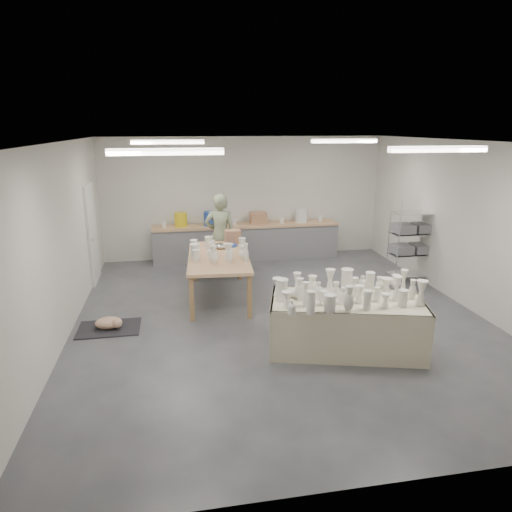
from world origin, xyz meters
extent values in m
plane|color=#424449|center=(0.00, 0.00, 0.00)|extent=(8.00, 8.00, 0.00)
cube|color=white|center=(0.00, 0.00, 2.99)|extent=(7.00, 8.00, 0.02)
cube|color=silver|center=(0.00, 4.00, 1.50)|extent=(7.00, 0.02, 3.00)
cube|color=silver|center=(0.00, -4.00, 1.50)|extent=(7.00, 0.02, 3.00)
cube|color=silver|center=(-3.50, 0.00, 1.50)|extent=(0.02, 8.00, 3.00)
cube|color=silver|center=(3.50, 0.00, 1.50)|extent=(0.02, 8.00, 3.00)
cube|color=white|center=(-3.47, 2.60, 1.05)|extent=(0.05, 0.90, 2.10)
cube|color=white|center=(-1.80, -1.50, 2.94)|extent=(1.40, 0.12, 0.08)
cube|color=white|center=(1.80, -1.50, 2.94)|extent=(1.40, 0.12, 0.08)
cube|color=white|center=(-1.80, 2.00, 2.94)|extent=(1.40, 0.12, 0.08)
cube|color=white|center=(1.80, 2.00, 2.94)|extent=(1.40, 0.12, 0.08)
cube|color=tan|center=(0.00, 3.68, 0.87)|extent=(4.60, 0.60, 0.06)
cube|color=slate|center=(0.00, 3.68, 0.42)|extent=(4.60, 0.55, 0.84)
cylinder|color=yellow|center=(-1.60, 3.68, 1.07)|extent=(0.30, 0.30, 0.34)
cylinder|color=#1C3D99|center=(-0.90, 3.68, 1.07)|extent=(0.30, 0.30, 0.34)
cylinder|color=white|center=(1.40, 3.68, 1.07)|extent=(0.30, 0.30, 0.34)
cube|color=#A57050|center=(0.30, 3.68, 1.04)|extent=(0.40, 0.30, 0.28)
cylinder|color=white|center=(-2.00, 3.68, 0.97)|extent=(0.10, 0.10, 0.14)
cylinder|color=white|center=(-0.30, 3.68, 0.97)|extent=(0.10, 0.10, 0.14)
cylinder|color=white|center=(0.90, 3.68, 0.97)|extent=(0.10, 0.10, 0.14)
cylinder|color=white|center=(1.90, 3.68, 0.97)|extent=(0.10, 0.10, 0.14)
cylinder|color=silver|center=(2.78, 1.18, 0.90)|extent=(0.02, 0.02, 1.80)
cylinder|color=silver|center=(3.62, 1.18, 0.90)|extent=(0.02, 0.02, 1.80)
cylinder|color=silver|center=(2.78, 1.62, 0.90)|extent=(0.02, 0.02, 1.80)
cylinder|color=silver|center=(3.62, 1.62, 0.90)|extent=(0.02, 0.02, 1.80)
cube|color=silver|center=(3.20, 1.40, 0.15)|extent=(0.88, 0.48, 0.02)
cube|color=silver|center=(3.20, 1.40, 0.60)|extent=(0.88, 0.48, 0.02)
cube|color=silver|center=(3.20, 1.40, 1.05)|extent=(0.88, 0.48, 0.02)
cube|color=silver|center=(3.20, 1.40, 1.50)|extent=(0.88, 0.48, 0.02)
cube|color=slate|center=(2.98, 1.40, 0.72)|extent=(0.38, 0.42, 0.18)
cube|color=slate|center=(3.42, 1.40, 0.72)|extent=(0.38, 0.42, 0.18)
cube|color=slate|center=(2.98, 1.40, 1.17)|extent=(0.38, 0.42, 0.18)
cube|color=slate|center=(3.42, 1.40, 1.17)|extent=(0.38, 0.42, 0.18)
cube|color=olive|center=(0.70, -1.35, 0.34)|extent=(2.14, 1.38, 0.68)
cube|color=beige|center=(0.70, -1.35, 0.77)|extent=(2.43, 1.60, 0.03)
cube|color=beige|center=(0.70, -1.86, 0.39)|extent=(2.16, 0.61, 0.78)
cube|color=beige|center=(0.70, -0.84, 0.39)|extent=(2.16, 0.61, 0.78)
cube|color=tan|center=(-0.95, 1.13, 0.82)|extent=(1.29, 2.34, 0.06)
cube|color=olive|center=(-1.45, 0.06, 0.40)|extent=(0.08, 0.08, 0.79)
cube|color=olive|center=(-0.45, 0.06, 0.40)|extent=(0.08, 0.08, 0.79)
cube|color=olive|center=(-1.45, 2.19, 0.40)|extent=(0.08, 0.08, 0.79)
cube|color=olive|center=(-0.45, 2.19, 0.40)|extent=(0.08, 0.08, 0.79)
ellipsoid|color=silver|center=(-0.85, 1.65, 0.90)|extent=(0.26, 0.26, 0.12)
cylinder|color=#1C3D99|center=(-0.62, 1.79, 0.87)|extent=(0.26, 0.26, 0.03)
cylinder|color=white|center=(-1.00, 1.88, 0.91)|extent=(0.11, 0.11, 0.12)
cube|color=#A57050|center=(-0.55, 2.04, 0.99)|extent=(0.32, 0.26, 0.28)
cube|color=black|center=(-2.90, 0.00, 0.01)|extent=(1.00, 0.70, 0.02)
ellipsoid|color=white|center=(-2.90, 0.00, 0.11)|extent=(0.48, 0.37, 0.18)
sphere|color=white|center=(-2.75, -0.09, 0.13)|extent=(0.16, 0.16, 0.16)
imported|color=gray|center=(-0.78, 2.46, 0.93)|extent=(0.73, 0.52, 1.85)
cylinder|color=#AB1823|center=(-0.78, 2.73, 0.29)|extent=(0.42, 0.42, 0.04)
cylinder|color=silver|center=(-0.65, 2.69, 0.14)|extent=(0.02, 0.02, 0.28)
cylinder|color=silver|center=(-0.80, 2.86, 0.14)|extent=(0.02, 0.02, 0.28)
cylinder|color=silver|center=(-0.88, 2.65, 0.14)|extent=(0.02, 0.02, 0.28)
camera|label=1|loc=(-1.73, -7.26, 3.24)|focal=32.00mm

